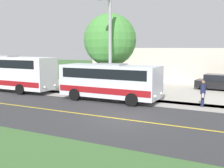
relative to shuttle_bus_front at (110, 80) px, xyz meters
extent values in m
plane|color=#3D6633|center=(4.56, 3.06, -1.52)|extent=(120.00, 120.00, 0.00)
cube|color=#333335|center=(4.56, 3.06, -1.52)|extent=(8.00, 100.00, 0.01)
cube|color=#9E9991|center=(-0.64, 3.06, -1.52)|extent=(2.40, 100.00, 0.01)
cube|color=#B2ADA3|center=(-7.84, 6.06, -1.52)|extent=(14.00, 36.00, 0.01)
cube|color=gold|center=(4.56, 3.06, -1.51)|extent=(0.16, 100.00, 0.00)
cube|color=silver|center=(0.00, 0.00, -0.03)|extent=(2.51, 7.43, 2.29)
cube|color=maroon|center=(0.00, 0.00, -0.62)|extent=(2.55, 7.28, 0.44)
cube|color=black|center=(0.00, 0.00, 0.56)|extent=(2.55, 6.69, 0.70)
cube|color=gray|center=(0.00, 0.00, 1.17)|extent=(1.51, 2.23, 0.12)
cylinder|color=black|center=(-1.26, 2.30, -1.07)|extent=(0.25, 0.90, 0.90)
cylinder|color=black|center=(1.26, 2.30, -1.07)|extent=(0.25, 0.90, 0.90)
cylinder|color=black|center=(-1.26, -2.31, -1.07)|extent=(0.25, 0.90, 0.90)
cylinder|color=black|center=(1.26, -2.31, -1.07)|extent=(0.25, 0.90, 0.90)
sphere|color=#F2EACC|center=(-0.69, 3.74, -0.82)|extent=(0.20, 0.20, 0.20)
sphere|color=#F2EACC|center=(0.69, 3.74, -0.82)|extent=(0.20, 0.20, 0.20)
cube|color=white|center=(0.07, -11.37, 0.20)|extent=(2.36, 11.45, 2.74)
cube|color=maroon|center=(0.07, -11.37, -0.62)|extent=(2.40, 11.22, 0.44)
cube|color=black|center=(0.07, -11.37, 1.02)|extent=(2.40, 10.30, 0.70)
cube|color=gray|center=(0.07, -11.37, 1.63)|extent=(1.42, 3.43, 0.12)
cylinder|color=black|center=(-1.11, -7.83, -1.07)|extent=(0.25, 0.90, 0.90)
cylinder|color=black|center=(1.26, -7.83, -1.07)|extent=(0.25, 0.90, 0.90)
sphere|color=#F2EACC|center=(-0.58, -5.63, -0.82)|extent=(0.20, 0.20, 0.20)
sphere|color=#F2EACC|center=(0.72, -5.63, -0.82)|extent=(0.20, 0.20, 0.20)
cylinder|color=#1E2347|center=(-0.95, 6.54, -1.10)|extent=(0.18, 0.18, 0.85)
cylinder|color=#1E2347|center=(-0.75, 6.54, -1.10)|extent=(0.18, 0.18, 0.85)
cylinder|color=#1E2347|center=(-0.85, 6.54, -0.33)|extent=(0.34, 0.34, 0.67)
sphere|color=#8C664C|center=(-0.85, 6.54, 0.12)|extent=(0.23, 0.23, 0.23)
cylinder|color=#1E2347|center=(-1.03, 6.54, -0.30)|extent=(0.28, 0.10, 0.61)
cube|color=white|center=(-1.11, 6.59, -0.72)|extent=(0.20, 0.12, 0.28)
cylinder|color=#1E2347|center=(-0.67, 6.54, -0.30)|extent=(0.28, 0.10, 0.61)
cube|color=beige|center=(-0.59, 6.59, -0.72)|extent=(0.20, 0.12, 0.28)
cylinder|color=#9E9EA3|center=(-0.44, -0.21, 2.24)|extent=(0.24, 0.24, 7.52)
cube|color=black|center=(-9.06, 6.89, -0.99)|extent=(2.15, 4.53, 0.70)
cube|color=black|center=(-9.08, 6.69, -0.36)|extent=(1.72, 2.54, 0.57)
cylinder|color=black|center=(-10.07, 5.60, -1.20)|extent=(0.27, 0.66, 0.64)
cylinder|color=black|center=(-8.28, 5.46, -1.20)|extent=(0.27, 0.66, 0.64)
cylinder|color=brown|center=(-2.84, -1.45, -0.07)|extent=(0.36, 0.36, 2.90)
sphere|color=#478C3D|center=(-2.84, -1.45, 3.04)|extent=(4.45, 4.45, 4.45)
cube|color=beige|center=(-16.84, 3.19, 0.42)|extent=(10.00, 23.65, 3.88)
camera|label=1|loc=(17.84, 9.26, 2.39)|focal=43.69mm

